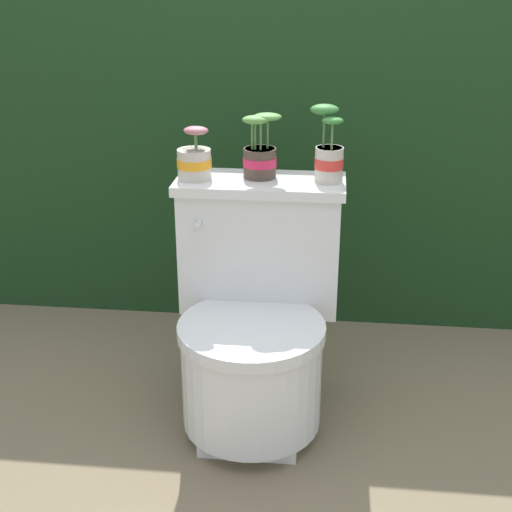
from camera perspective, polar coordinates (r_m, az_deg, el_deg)
The scene contains 6 objects.
ground_plane at distance 2.30m, azimuth 1.77°, elevation -13.52°, with size 12.00×12.00×0.00m, color #75664C.
hedge_backdrop at distance 3.06m, azimuth 3.62°, elevation 9.91°, with size 3.65×0.81×1.36m.
toilet at distance 2.19m, azimuth -0.06°, elevation -5.14°, with size 0.52×0.58×0.74m.
potted_plant_left at distance 2.17m, azimuth -4.95°, elevation 7.66°, with size 0.10×0.10×0.16m.
potted_plant_midleft at distance 2.17m, azimuth 0.31°, elevation 8.19°, with size 0.12×0.10×0.20m.
potted_plant_middle at distance 2.14m, azimuth 5.83°, elevation 8.05°, with size 0.10×0.09×0.23m.
Camera 1 is at (0.13, -1.85, 1.36)m, focal length 50.00 mm.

